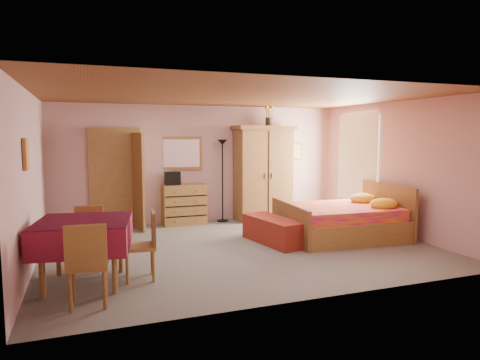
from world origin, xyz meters
name	(u,v)px	position (x,y,z in m)	size (l,w,h in m)	color
floor	(241,248)	(0.00, 0.00, 0.00)	(6.50, 6.50, 0.00)	slate
ceiling	(241,96)	(0.00, 0.00, 2.60)	(6.50, 6.50, 0.00)	brown
wall_back	(202,164)	(0.00, 2.50, 1.30)	(6.50, 0.10, 2.60)	tan
wall_front	(315,191)	(0.00, -2.50, 1.30)	(6.50, 0.10, 2.60)	tan
wall_left	(30,180)	(-3.25, 0.00, 1.30)	(0.10, 5.00, 2.60)	tan
wall_right	(395,168)	(3.25, 0.00, 1.30)	(0.10, 5.00, 2.60)	tan
doorway	(115,179)	(-1.90, 2.47, 1.02)	(1.06, 0.12, 2.15)	#9E6B35
window	(357,158)	(3.21, 1.20, 1.45)	(0.08, 1.40, 1.95)	white
picture_left	(26,154)	(-3.22, -0.60, 1.70)	(0.04, 0.32, 0.42)	orange
picture_back	(296,152)	(2.35, 2.47, 1.55)	(0.30, 0.04, 0.40)	#D8BF59
chest_of_drawers	(184,204)	(-0.48, 2.28, 0.44)	(0.93, 0.47, 0.88)	olive
wall_mirror	(181,153)	(-0.48, 2.49, 1.55)	(0.93, 0.05, 0.73)	white
stereo	(173,178)	(-0.73, 2.27, 1.03)	(0.31, 0.23, 0.29)	black
floor_lamp	(222,181)	(0.41, 2.28, 0.93)	(0.24, 0.24, 1.85)	black
wardrobe	(263,173)	(1.35, 2.18, 1.08)	(1.38, 0.71, 2.16)	brown
sunflower_vase	(269,115)	(1.51, 2.24, 2.42)	(0.21, 0.21, 0.52)	yellow
bed	(340,212)	(2.04, 0.04, 0.50)	(2.17, 1.70, 1.00)	#C1126E
bench	(274,231)	(0.68, 0.11, 0.23)	(0.51, 1.36, 0.45)	maroon
dining_table	(84,252)	(-2.54, -1.01, 0.43)	(1.16, 1.16, 0.85)	maroon
chair_south	(88,263)	(-2.51, -1.76, 0.49)	(0.45, 0.45, 0.98)	olive
chair_north	(88,239)	(-2.50, -0.36, 0.45)	(0.41, 0.41, 0.91)	#AA7D39
chair_west	(26,252)	(-3.23, -0.97, 0.49)	(0.45, 0.45, 0.98)	#AE753B
chair_east	(140,246)	(-1.84, -1.05, 0.46)	(0.42, 0.42, 0.92)	#A67838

